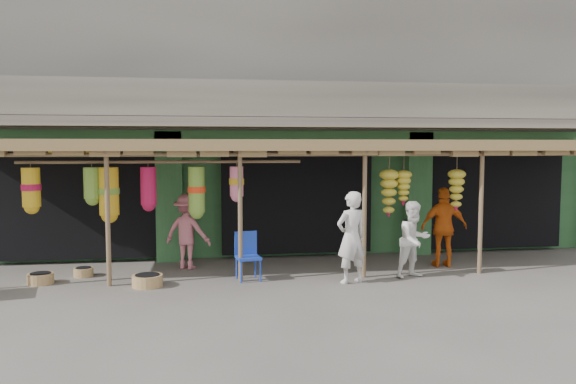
{
  "coord_description": "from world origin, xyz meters",
  "views": [
    {
      "loc": [
        -2.14,
        -11.09,
        2.64
      ],
      "look_at": [
        -0.38,
        1.0,
        1.66
      ],
      "focal_mm": 35.0,
      "sensor_mm": 36.0,
      "label": 1
    }
  ],
  "objects": [
    {
      "name": "building",
      "position": [
        -0.0,
        4.87,
        3.37
      ],
      "size": [
        16.4,
        6.8,
        7.0
      ],
      "color": "gray",
      "rests_on": "ground"
    },
    {
      "name": "basket_mid",
      "position": [
        -3.28,
        -0.35,
        0.11
      ],
      "size": [
        0.68,
        0.68,
        0.22
      ],
      "primitive_type": "cylinder",
      "rotation": [
        0.0,
        0.0,
        -0.2
      ],
      "color": "#9F7947",
      "rests_on": "ground"
    },
    {
      "name": "ground",
      "position": [
        0.0,
        0.0,
        0.0
      ],
      "size": [
        80.0,
        80.0,
        0.0
      ],
      "primitive_type": "plane",
      "color": "#514C47",
      "rests_on": "ground"
    },
    {
      "name": "person_vendor",
      "position": [
        3.04,
        0.56,
        0.88
      ],
      "size": [
        1.05,
        0.49,
        1.76
      ],
      "primitive_type": "imported",
      "rotation": [
        0.0,
        0.0,
        3.08
      ],
      "color": "#D55C14",
      "rests_on": "ground"
    },
    {
      "name": "person_front",
      "position": [
        0.63,
        -0.61,
        0.9
      ],
      "size": [
        0.76,
        0.63,
        1.79
      ],
      "primitive_type": "imported",
      "rotation": [
        0.0,
        0.0,
        3.5
      ],
      "color": "silver",
      "rests_on": "ground"
    },
    {
      "name": "person_shopper",
      "position": [
        -2.57,
        1.17,
        0.81
      ],
      "size": [
        1.21,
        1.0,
        1.63
      ],
      "primitive_type": "imported",
      "rotation": [
        0.0,
        0.0,
        2.69
      ],
      "color": "#C16672",
      "rests_on": "ground"
    },
    {
      "name": "basket_right",
      "position": [
        -4.66,
        0.7,
        0.09
      ],
      "size": [
        0.41,
        0.41,
        0.18
      ],
      "primitive_type": "cylinder",
      "rotation": [
        0.0,
        0.0,
        -0.05
      ],
      "color": "#9E7149",
      "rests_on": "ground"
    },
    {
      "name": "blue_chair",
      "position": [
        -1.36,
        -0.04,
        0.53
      ],
      "size": [
        0.52,
        0.53,
        0.96
      ],
      "rotation": [
        0.0,
        0.0,
        0.17
      ],
      "color": "#1B3AB0",
      "rests_on": "ground"
    },
    {
      "name": "awning",
      "position": [
        -0.17,
        0.79,
        2.56
      ],
      "size": [
        14.0,
        2.7,
        2.79
      ],
      "color": "brown",
      "rests_on": "ground"
    },
    {
      "name": "basket_left",
      "position": [
        -5.35,
        0.17,
        0.1
      ],
      "size": [
        0.54,
        0.54,
        0.2
      ],
      "primitive_type": "cylinder",
      "rotation": [
        0.0,
        0.0,
        0.11
      ],
      "color": "olive",
      "rests_on": "ground"
    },
    {
      "name": "person_right",
      "position": [
        2.0,
        -0.36,
        0.78
      ],
      "size": [
        0.91,
        0.81,
        1.56
      ],
      "primitive_type": "imported",
      "rotation": [
        0.0,
        0.0,
        0.35
      ],
      "color": "white",
      "rests_on": "ground"
    }
  ]
}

